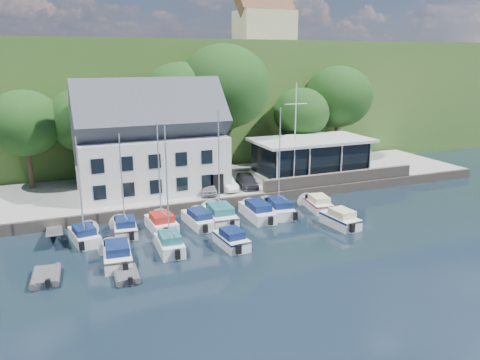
{
  "coord_description": "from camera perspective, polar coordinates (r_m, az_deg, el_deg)",
  "views": [
    {
      "loc": [
        -16.16,
        -28.78,
        14.01
      ],
      "look_at": [
        -0.55,
        9.0,
        3.19
      ],
      "focal_mm": 35.0,
      "sensor_mm": 36.0,
      "label": 1
    }
  ],
  "objects": [
    {
      "name": "car_dgrey",
      "position": [
        48.16,
        0.84,
        -0.06
      ],
      "size": [
        2.59,
        4.67,
        1.28
      ],
      "primitive_type": "imported",
      "rotation": [
        0.0,
        0.0,
        -0.19
      ],
      "color": "#2B2B2F",
      "rests_on": "quay"
    },
    {
      "name": "field_patch",
      "position": [
        101.71,
        -9.06,
        15.85
      ],
      "size": [
        50.0,
        30.0,
        0.3
      ],
      "primitive_type": "cube",
      "color": "#566733",
      "rests_on": "hillside"
    },
    {
      "name": "tree_4",
      "position": [
        58.72,
        7.42,
        6.55
      ],
      "size": [
        6.86,
        6.86,
        9.38
      ],
      "primitive_type": null,
      "color": "black",
      "rests_on": "quay"
    },
    {
      "name": "quay_face",
      "position": [
        45.01,
        -0.33,
        -2.64
      ],
      "size": [
        60.0,
        0.3,
        1.0
      ],
      "primitive_type": "cube",
      "color": "#655B51",
      "rests_on": "ground"
    },
    {
      "name": "car_white",
      "position": [
        47.08,
        -1.69,
        -0.43
      ],
      "size": [
        1.4,
        3.85,
        1.26
      ],
      "primitive_type": "imported",
      "rotation": [
        0.0,
        0.0,
        0.02
      ],
      "color": "silver",
      "rests_on": "quay"
    },
    {
      "name": "boat_r1_0",
      "position": [
        37.42,
        -18.91,
        -1.2
      ],
      "size": [
        2.73,
        5.67,
        8.39
      ],
      "primitive_type": null,
      "rotation": [
        0.0,
        0.0,
        0.17
      ],
      "color": "silver",
      "rests_on": "ground"
    },
    {
      "name": "quay",
      "position": [
        50.84,
        -3.09,
        -0.61
      ],
      "size": [
        60.0,
        13.0,
        1.0
      ],
      "primitive_type": "cube",
      "color": "gray",
      "rests_on": "ground"
    },
    {
      "name": "gangway",
      "position": [
        40.29,
        -21.61,
        -6.62
      ],
      "size": [
        1.2,
        6.0,
        1.4
      ],
      "primitive_type": null,
      "color": "silver",
      "rests_on": "ground"
    },
    {
      "name": "boat_r1_4",
      "position": [
        39.85,
        -2.59,
        1.45
      ],
      "size": [
        2.71,
        7.02,
        9.61
      ],
      "primitive_type": null,
      "rotation": [
        0.0,
        0.0,
        -0.06
      ],
      "color": "silver",
      "rests_on": "ground"
    },
    {
      "name": "flagpole",
      "position": [
        48.32,
        6.73,
        5.48
      ],
      "size": [
        2.52,
        0.2,
        10.5
      ],
      "primitive_type": null,
      "color": "silver",
      "rests_on": "quay"
    },
    {
      "name": "boat_r1_2",
      "position": [
        38.41,
        -9.81,
        0.36
      ],
      "size": [
        2.44,
        5.54,
        9.11
      ],
      "primitive_type": null,
      "rotation": [
        0.0,
        0.0,
        0.06
      ],
      "color": "silver",
      "rests_on": "ground"
    },
    {
      "name": "dinghy_0",
      "position": [
        33.19,
        -22.59,
        -10.68
      ],
      "size": [
        2.09,
        3.2,
        0.71
      ],
      "primitive_type": null,
      "rotation": [
        0.0,
        0.0,
        -0.08
      ],
      "color": "#3E3D43",
      "rests_on": "ground"
    },
    {
      "name": "car_blue",
      "position": [
        49.73,
        4.91,
        0.38
      ],
      "size": [
        2.63,
        4.09,
        1.3
      ],
      "primitive_type": "imported",
      "rotation": [
        0.0,
        0.0,
        -0.32
      ],
      "color": "navy",
      "rests_on": "quay"
    },
    {
      "name": "boat_r2_2",
      "position": [
        35.69,
        -1.07,
        -7.05
      ],
      "size": [
        2.24,
        5.05,
        1.43
      ],
      "primitive_type": null,
      "rotation": [
        0.0,
        0.0,
        0.09
      ],
      "color": "silver",
      "rests_on": "ground"
    },
    {
      "name": "boat_r1_1",
      "position": [
        38.25,
        -14.17,
        -0.39
      ],
      "size": [
        2.39,
        5.42,
        8.54
      ],
      "primitive_type": null,
      "rotation": [
        0.0,
        0.0,
        -0.09
      ],
      "color": "silver",
      "rests_on": "ground"
    },
    {
      "name": "dinghy_1",
      "position": [
        31.9,
        -13.7,
        -11.05
      ],
      "size": [
        1.75,
        2.8,
        0.64
      ],
      "primitive_type": null,
      "rotation": [
        0.0,
        0.0,
        -0.04
      ],
      "color": "#3E3D43",
      "rests_on": "ground"
    },
    {
      "name": "tree_5",
      "position": [
        62.66,
        11.79,
        8.05
      ],
      "size": [
        8.72,
        8.72,
        11.91
      ],
      "primitive_type": null,
      "color": "black",
      "rests_on": "quay"
    },
    {
      "name": "tree_3",
      "position": [
        54.17,
        -1.94,
        8.69
      ],
      "size": [
        10.58,
        10.58,
        14.46
      ],
      "primitive_type": null,
      "color": "black",
      "rests_on": "quay"
    },
    {
      "name": "farmhouse",
      "position": [
        89.55,
        2.98,
        18.7
      ],
      "size": [
        10.4,
        7.0,
        8.2
      ],
      "primitive_type": null,
      "color": "#C2AF92",
      "rests_on": "hillside"
    },
    {
      "name": "tree_0",
      "position": [
        51.32,
        -24.54,
        4.47
      ],
      "size": [
        7.27,
        7.27,
        9.93
      ],
      "primitive_type": null,
      "color": "black",
      "rests_on": "quay"
    },
    {
      "name": "club_pavilion",
      "position": [
        53.51,
        8.61,
        2.83
      ],
      "size": [
        13.2,
        7.2,
        4.1
      ],
      "primitive_type": null,
      "color": "black",
      "rests_on": "quay"
    },
    {
      "name": "hillside",
      "position": [
        92.4,
        -12.56,
        10.75
      ],
      "size": [
        160.0,
        75.0,
        16.0
      ],
      "primitive_type": "cube",
      "color": "#345A21",
      "rests_on": "ground"
    },
    {
      "name": "boat_r2_4",
      "position": [
        40.7,
        12.13,
        -4.5
      ],
      "size": [
        2.41,
        5.46,
        1.55
      ],
      "primitive_type": null,
      "rotation": [
        0.0,
        0.0,
        0.1
      ],
      "color": "silver",
      "rests_on": "ground"
    },
    {
      "name": "boat_r2_0",
      "position": [
        34.09,
        -14.76,
        -8.55
      ],
      "size": [
        2.54,
        6.14,
        1.54
      ],
      "primitive_type": null,
      "rotation": [
        0.0,
        0.0,
        -0.09
      ],
      "color": "silver",
      "rests_on": "ground"
    },
    {
      "name": "boat_r1_3",
      "position": [
        40.23,
        -5.07,
        -4.56
      ],
      "size": [
        2.32,
        6.25,
        1.4
      ],
      "primitive_type": null,
      "rotation": [
        0.0,
        0.0,
        0.07
      ],
      "color": "silver",
      "rests_on": "ground"
    },
    {
      "name": "harbor_building",
      "position": [
        47.0,
        -10.85,
        3.94
      ],
      "size": [
        14.4,
        8.2,
        8.7
      ],
      "primitive_type": null,
      "color": "silver",
      "rests_on": "quay"
    },
    {
      "name": "boat_r1_7",
      "position": [
        44.8,
        9.45,
        -2.68
      ],
      "size": [
        2.76,
        5.76,
        1.38
      ],
      "primitive_type": null,
      "rotation": [
        0.0,
        0.0,
        -0.16
      ],
      "color": "silver",
      "rests_on": "ground"
    },
    {
      "name": "boat_r1_6",
      "position": [
        41.89,
        4.82,
        1.71
      ],
      "size": [
        3.07,
        6.74,
        9.08
      ],
      "primitive_type": null,
      "rotation": [
        0.0,
        0.0,
        -0.16
      ],
      "color": "silver",
      "rests_on": "ground"
    },
    {
      "name": "car_silver",
      "position": [
        45.88,
        -3.93,
        -0.83
      ],
      "size": [
        2.42,
        4.12,
        1.32
      ],
      "primitive_type": "imported",
      "rotation": [
        0.0,
        0.0,
        -0.24
      ],
      "color": "#B7B8BC",
      "rests_on": "quay"
    },
    {
      "name": "ground",
      "position": [
        35.85,
        6.39,
        -8.27
      ],
      "size": [
        180.0,
        180.0,
        0.0
      ],
      "primitive_type": "plane",
      "color": "black",
      "rests_on": "ground"
    },
    {
      "name": "boat_r1_5",
      "position": [
        41.83,
        2.09,
        -3.63
      ],
      "size": [
        2.2,
        6.93,
        1.55
      ],
      "primitive_type": null,
      "rotation": [
        0.0,
        0.0,
        -0.03
      ],
      "color": "silver",
      "rests_on": "ground"
    },
    {
      "name": "seawall",
      "position": [
        50.61,
        12.18,
        0.29
      ],
      "size": [
        18.0,
        0.5,
        1.2
      ],
      "primitive_type": "cube",
      "color": "#655B51",
      "rests_on": "quay"
    },
    {
      "name": "boat_r2_1",
      "position": [
        33.96,
        -8.86,
        -1.5
      ],
      "size": [
        2.04,
        5.37,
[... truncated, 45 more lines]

